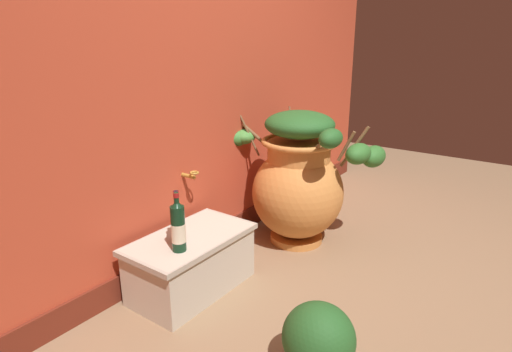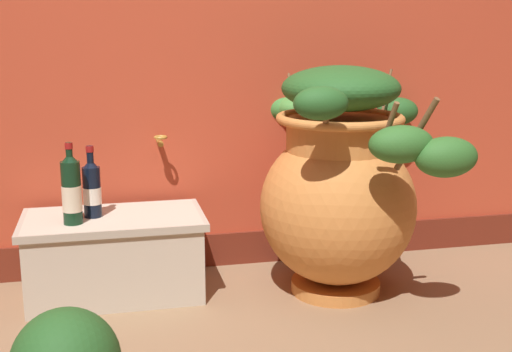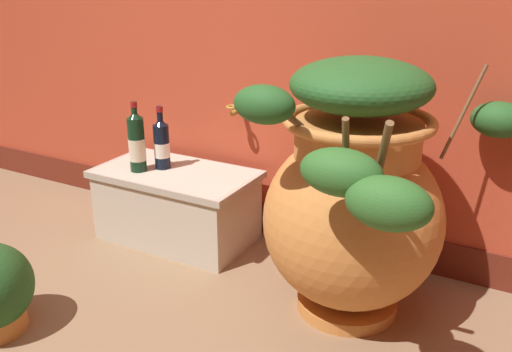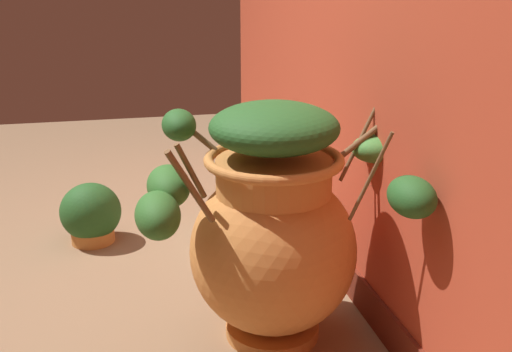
# 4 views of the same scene
# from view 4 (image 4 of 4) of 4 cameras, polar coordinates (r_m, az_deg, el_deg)

# --- Properties ---
(ground_plane) EXTENTS (7.00, 7.00, 0.00)m
(ground_plane) POSITION_cam_4_polar(r_m,az_deg,el_deg) (2.74, -15.18, -11.12)
(ground_plane) COLOR #896B4C
(terracotta_urn) EXTENTS (0.81, 1.09, 0.93)m
(terracotta_urn) POSITION_cam_4_polar(r_m,az_deg,el_deg) (2.18, 1.75, -4.97)
(terracotta_urn) COLOR #CC7F3D
(terracotta_urn) RESTS_ON ground_plane
(stone_ledge) EXTENTS (0.72, 0.40, 0.33)m
(stone_ledge) POSITION_cam_4_polar(r_m,az_deg,el_deg) (3.12, 0.47, -2.99)
(stone_ledge) COLOR beige
(stone_ledge) RESTS_ON ground_plane
(wine_bottle_left) EXTENTS (0.07, 0.07, 0.29)m
(wine_bottle_left) POSITION_cam_4_polar(r_m,az_deg,el_deg) (3.10, 0.35, 2.20)
(wine_bottle_left) COLOR black
(wine_bottle_left) RESTS_ON stone_ledge
(wine_bottle_middle) EXTENTS (0.07, 0.07, 0.32)m
(wine_bottle_middle) POSITION_cam_4_polar(r_m,az_deg,el_deg) (3.15, -1.38, 2.75)
(wine_bottle_middle) COLOR black
(wine_bottle_middle) RESTS_ON stone_ledge
(potted_shrub) EXTENTS (0.30, 0.32, 0.32)m
(potted_shrub) POSITION_cam_4_polar(r_m,az_deg,el_deg) (3.20, -15.79, -3.70)
(potted_shrub) COLOR #CC7F3D
(potted_shrub) RESTS_ON ground_plane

